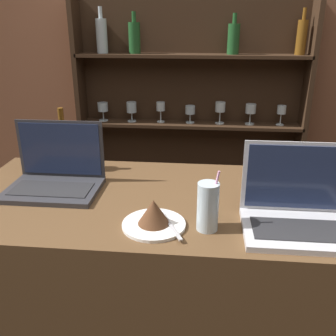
{
  "coord_description": "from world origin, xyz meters",
  "views": [
    {
      "loc": [
        0.03,
        -0.85,
        1.61
      ],
      "look_at": [
        -0.09,
        0.38,
        1.12
      ],
      "focal_mm": 40.0,
      "sensor_mm": 36.0,
      "label": 1
    }
  ],
  "objects_px": {
    "laptop_far": "(301,210)",
    "wine_bottle_amber": "(64,147)",
    "cake_plate": "(154,216)",
    "water_glass": "(208,207)",
    "laptop_near": "(56,175)"
  },
  "relations": [
    {
      "from": "laptop_far",
      "to": "cake_plate",
      "type": "relative_size",
      "value": 1.77
    },
    {
      "from": "wine_bottle_amber",
      "to": "laptop_far",
      "type": "bearing_deg",
      "value": -23.97
    },
    {
      "from": "cake_plate",
      "to": "laptop_near",
      "type": "bearing_deg",
      "value": 148.73
    },
    {
      "from": "laptop_near",
      "to": "wine_bottle_amber",
      "type": "relative_size",
      "value": 1.27
    },
    {
      "from": "laptop_far",
      "to": "water_glass",
      "type": "distance_m",
      "value": 0.28
    },
    {
      "from": "laptop_far",
      "to": "water_glass",
      "type": "height_order",
      "value": "laptop_far"
    },
    {
      "from": "cake_plate",
      "to": "water_glass",
      "type": "distance_m",
      "value": 0.17
    },
    {
      "from": "laptop_far",
      "to": "wine_bottle_amber",
      "type": "distance_m",
      "value": 0.96
    },
    {
      "from": "laptop_far",
      "to": "water_glass",
      "type": "relative_size",
      "value": 1.82
    },
    {
      "from": "water_glass",
      "to": "wine_bottle_amber",
      "type": "distance_m",
      "value": 0.73
    },
    {
      "from": "laptop_near",
      "to": "water_glass",
      "type": "bearing_deg",
      "value": -23.46
    },
    {
      "from": "water_glass",
      "to": "cake_plate",
      "type": "bearing_deg",
      "value": 179.71
    },
    {
      "from": "laptop_far",
      "to": "wine_bottle_amber",
      "type": "height_order",
      "value": "wine_bottle_amber"
    },
    {
      "from": "laptop_far",
      "to": "cake_plate",
      "type": "height_order",
      "value": "laptop_far"
    },
    {
      "from": "laptop_far",
      "to": "wine_bottle_amber",
      "type": "bearing_deg",
      "value": 156.03
    }
  ]
}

